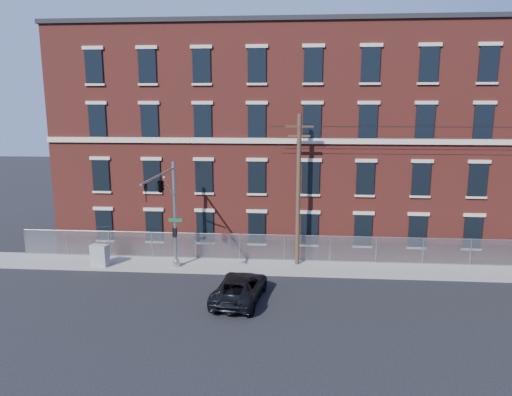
{
  "coord_description": "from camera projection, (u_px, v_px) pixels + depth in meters",
  "views": [
    {
      "loc": [
        1.61,
        -24.77,
        10.67
      ],
      "look_at": [
        -0.66,
        4.0,
        4.94
      ],
      "focal_mm": 32.96,
      "sensor_mm": 36.0,
      "label": 1
    }
  ],
  "objects": [
    {
      "name": "chain_link_fence",
      "position": [
        447.0,
        251.0,
        31.45
      ],
      "size": [
        59.06,
        0.06,
        1.85
      ],
      "color": "#A5A8AD",
      "rests_on": "ground"
    },
    {
      "name": "traffic_signal_mast",
      "position": [
        164.0,
        195.0,
        27.97
      ],
      "size": [
        0.9,
        6.75,
        7.0
      ],
      "color": "#9EA0A5",
      "rests_on": "ground"
    },
    {
      "name": "utility_pole_near",
      "position": [
        298.0,
        188.0,
        30.7
      ],
      "size": [
        1.8,
        0.28,
        10.0
      ],
      "color": "#4B3625",
      "rests_on": "ground"
    },
    {
      "name": "mill_building",
      "position": [
        423.0,
        137.0,
        37.53
      ],
      "size": [
        55.3,
        14.32,
        16.3
      ],
      "color": "maroon",
      "rests_on": "ground"
    },
    {
      "name": "utility_cabinet",
      "position": [
        100.0,
        255.0,
        31.22
      ],
      "size": [
        1.26,
        0.82,
        1.45
      ],
      "primitive_type": "cube",
      "rotation": [
        0.0,
        0.0,
        -0.22
      ],
      "color": "gray",
      "rests_on": "sidewalk"
    },
    {
      "name": "sidewalk",
      "position": [
        452.0,
        272.0,
        30.37
      ],
      "size": [
        65.0,
        3.0,
        0.12
      ],
      "primitive_type": "cube",
      "color": "gray",
      "rests_on": "ground"
    },
    {
      "name": "ground",
      "position": [
        262.0,
        298.0,
        26.42
      ],
      "size": [
        140.0,
        140.0,
        0.0
      ],
      "primitive_type": "plane",
      "color": "black",
      "rests_on": "ground"
    },
    {
      "name": "pickup_truck",
      "position": [
        240.0,
        288.0,
        26.02
      ],
      "size": [
        3.03,
        5.47,
        1.45
      ],
      "primitive_type": "imported",
      "rotation": [
        0.0,
        0.0,
        3.02
      ],
      "color": "black",
      "rests_on": "ground"
    }
  ]
}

